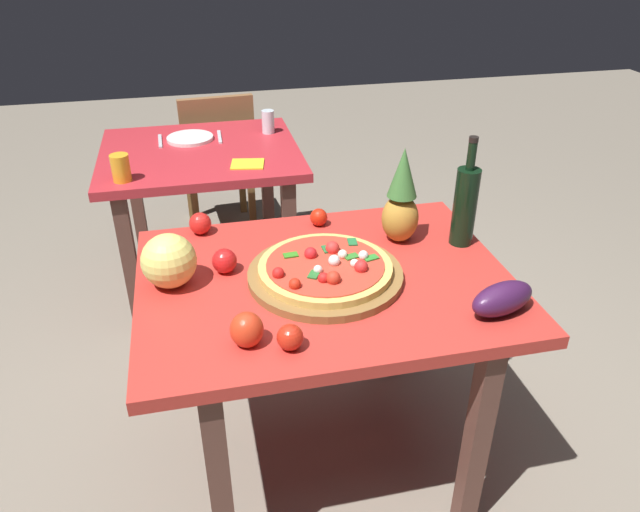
{
  "coord_description": "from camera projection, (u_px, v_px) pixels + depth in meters",
  "views": [
    {
      "loc": [
        -0.35,
        -1.5,
        1.72
      ],
      "look_at": [
        -0.0,
        0.04,
        0.8
      ],
      "focal_mm": 33.78,
      "sensor_mm": 36.0,
      "label": 1
    }
  ],
  "objects": [
    {
      "name": "display_table",
      "position": [
        324.0,
        304.0,
        1.86
      ],
      "size": [
        1.11,
        0.85,
        0.75
      ],
      "color": "brown",
      "rests_on": "ground_plane"
    },
    {
      "name": "tomato_by_bottle",
      "position": [
        224.0,
        261.0,
        1.82
      ],
      "size": [
        0.08,
        0.08,
        0.08
      ],
      "primitive_type": "sphere",
      "color": "red",
      "rests_on": "display_table"
    },
    {
      "name": "ground_plane",
      "position": [
        324.0,
        452.0,
        2.19
      ],
      "size": [
        10.0,
        10.0,
        0.0
      ],
      "primitive_type": "plane",
      "color": "gray"
    },
    {
      "name": "melon",
      "position": [
        169.0,
        261.0,
        1.74
      ],
      "size": [
        0.16,
        0.16,
        0.16
      ],
      "primitive_type": "sphere",
      "color": "#EDDF6F",
      "rests_on": "display_table"
    },
    {
      "name": "wine_bottle",
      "position": [
        465.0,
        204.0,
        1.93
      ],
      "size": [
        0.08,
        0.08,
        0.36
      ],
      "color": "black",
      "rests_on": "display_table"
    },
    {
      "name": "background_table",
      "position": [
        202.0,
        174.0,
        2.82
      ],
      "size": [
        0.9,
        0.8,
        0.75
      ],
      "color": "brown",
      "rests_on": "ground_plane"
    },
    {
      "name": "tomato_at_corner",
      "position": [
        319.0,
        217.0,
        2.09
      ],
      "size": [
        0.06,
        0.06,
        0.06
      ],
      "primitive_type": "sphere",
      "color": "red",
      "rests_on": "display_table"
    },
    {
      "name": "fork_utensil",
      "position": [
        160.0,
        141.0,
        2.85
      ],
      "size": [
        0.02,
        0.18,
        0.01
      ],
      "primitive_type": "cube",
      "rotation": [
        0.0,
        0.0,
        0.03
      ],
      "color": "silver",
      "rests_on": "background_table"
    },
    {
      "name": "tomato_near_board",
      "position": [
        200.0,
        223.0,
        2.04
      ],
      "size": [
        0.08,
        0.08,
        0.08
      ],
      "primitive_type": "sphere",
      "color": "red",
      "rests_on": "display_table"
    },
    {
      "name": "eggplant",
      "position": [
        502.0,
        299.0,
        1.63
      ],
      "size": [
        0.22,
        0.14,
        0.09
      ],
      "primitive_type": "ellipsoid",
      "rotation": [
        0.0,
        0.0,
        0.28
      ],
      "color": "#3C1941",
      "rests_on": "display_table"
    },
    {
      "name": "napkin_folded",
      "position": [
        248.0,
        164.0,
        2.6
      ],
      "size": [
        0.16,
        0.14,
        0.01
      ],
      "primitive_type": "cube",
      "rotation": [
        0.0,
        0.0,
        -0.19
      ],
      "color": "yellow",
      "rests_on": "background_table"
    },
    {
      "name": "bell_pepper",
      "position": [
        247.0,
        330.0,
        1.52
      ],
      "size": [
        0.09,
        0.09,
        0.09
      ],
      "primitive_type": "ellipsoid",
      "color": "red",
      "rests_on": "display_table"
    },
    {
      "name": "knife_utensil",
      "position": [
        220.0,
        137.0,
        2.91
      ],
      "size": [
        0.02,
        0.18,
        0.01
      ],
      "primitive_type": "cube",
      "rotation": [
        0.0,
        0.0,
        -0.03
      ],
      "color": "silver",
      "rests_on": "background_table"
    },
    {
      "name": "pizza_board",
      "position": [
        324.0,
        275.0,
        1.8
      ],
      "size": [
        0.47,
        0.47,
        0.02
      ],
      "primitive_type": "cylinder",
      "color": "olive",
      "rests_on": "display_table"
    },
    {
      "name": "drinking_glass_water",
      "position": [
        268.0,
        122.0,
        2.94
      ],
      "size": [
        0.06,
        0.06,
        0.11
      ],
      "primitive_type": "cylinder",
      "color": "silver",
      "rests_on": "background_table"
    },
    {
      "name": "pineapple_left",
      "position": [
        401.0,
        201.0,
        1.94
      ],
      "size": [
        0.12,
        0.12,
        0.32
      ],
      "color": "#BC8832",
      "rests_on": "display_table"
    },
    {
      "name": "drinking_glass_juice",
      "position": [
        121.0,
        168.0,
        2.42
      ],
      "size": [
        0.08,
        0.08,
        0.11
      ],
      "primitive_type": "cylinder",
      "color": "#F5A224",
      "rests_on": "background_table"
    },
    {
      "name": "dining_chair",
      "position": [
        218.0,
        156.0,
        3.45
      ],
      "size": [
        0.43,
        0.43,
        0.85
      ],
      "rotation": [
        0.0,
        0.0,
        3.21
      ],
      "color": "olive",
      "rests_on": "ground_plane"
    },
    {
      "name": "tomato_beside_pepper",
      "position": [
        290.0,
        337.0,
        1.5
      ],
      "size": [
        0.07,
        0.07,
        0.07
      ],
      "primitive_type": "sphere",
      "color": "red",
      "rests_on": "display_table"
    },
    {
      "name": "pizza",
      "position": [
        324.0,
        267.0,
        1.78
      ],
      "size": [
        0.4,
        0.4,
        0.06
      ],
      "color": "#E3B85A",
      "rests_on": "pizza_board"
    },
    {
      "name": "dinner_plate",
      "position": [
        190.0,
        138.0,
        2.88
      ],
      "size": [
        0.22,
        0.22,
        0.02
      ],
      "primitive_type": "cylinder",
      "color": "white",
      "rests_on": "background_table"
    }
  ]
}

